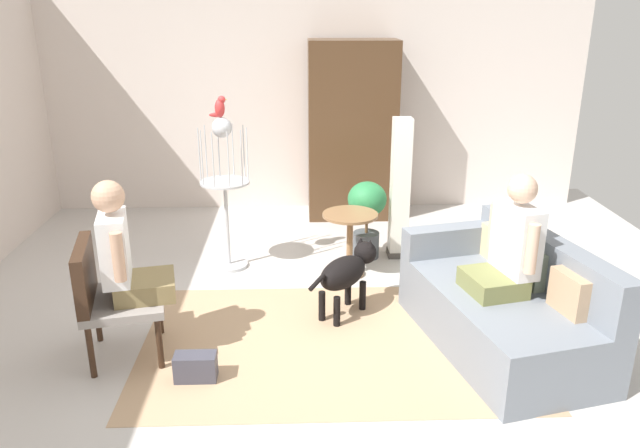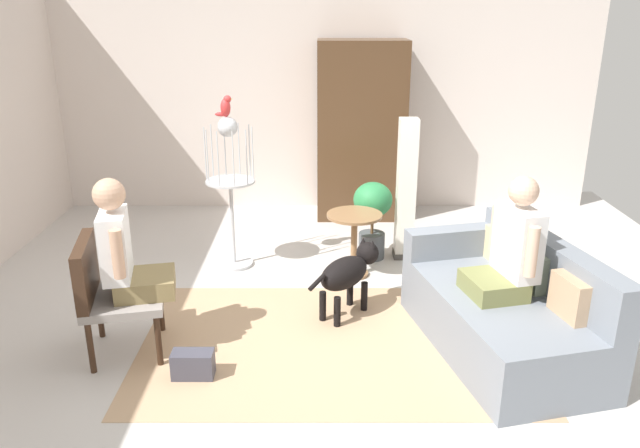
{
  "view_description": "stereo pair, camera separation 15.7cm",
  "coord_description": "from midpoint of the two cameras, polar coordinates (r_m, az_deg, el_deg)",
  "views": [
    {
      "loc": [
        -0.09,
        -4.29,
        2.42
      ],
      "look_at": [
        0.06,
        -0.22,
        0.97
      ],
      "focal_mm": 34.51,
      "sensor_mm": 36.0,
      "label": 1
    },
    {
      "loc": [
        0.06,
        -4.3,
        2.42
      ],
      "look_at": [
        0.06,
        -0.22,
        0.97
      ],
      "focal_mm": 34.51,
      "sensor_mm": 36.0,
      "label": 2
    }
  ],
  "objects": [
    {
      "name": "couch",
      "position": [
        4.79,
        15.82,
        -7.29
      ],
      "size": [
        1.27,
        1.84,
        0.83
      ],
      "color": "slate",
      "rests_on": "ground"
    },
    {
      "name": "dog",
      "position": [
        5.02,
        1.61,
        -4.4
      ],
      "size": [
        0.59,
        0.67,
        0.58
      ],
      "color": "black",
      "rests_on": "ground"
    },
    {
      "name": "bird_cage_stand",
      "position": [
        5.84,
        -9.57,
        3.68
      ],
      "size": [
        0.46,
        0.46,
        1.46
      ],
      "color": "silver",
      "rests_on": "ground"
    },
    {
      "name": "potted_plant",
      "position": [
        6.11,
        3.63,
        1.19
      ],
      "size": [
        0.38,
        0.38,
        0.79
      ],
      "color": "#4C5156",
      "rests_on": "ground"
    },
    {
      "name": "round_end_table",
      "position": [
        5.71,
        2.0,
        -0.89
      ],
      "size": [
        0.51,
        0.51,
        0.61
      ],
      "color": "olive",
      "rests_on": "ground"
    },
    {
      "name": "column_lamp",
      "position": [
        6.1,
        6.69,
        3.15
      ],
      "size": [
        0.2,
        0.2,
        1.41
      ],
      "color": "#4C4742",
      "rests_on": "ground"
    },
    {
      "name": "armchair",
      "position": [
        4.63,
        -20.16,
        -5.85
      ],
      "size": [
        0.67,
        0.7,
        0.88
      ],
      "color": "#382316",
      "rests_on": "ground"
    },
    {
      "name": "armoire_cabinet",
      "position": [
        7.26,
        2.35,
        8.62
      ],
      "size": [
        1.02,
        0.56,
        2.06
      ],
      "primitive_type": "cube",
      "color": "#4C331E",
      "rests_on": "ground"
    },
    {
      "name": "area_rug",
      "position": [
        4.75,
        0.27,
        -10.91
      ],
      "size": [
        2.88,
        1.9,
        0.01
      ],
      "primitive_type": "cube",
      "color": "tan",
      "rests_on": "ground"
    },
    {
      "name": "ground_plane",
      "position": [
        4.93,
        -1.68,
        -9.74
      ],
      "size": [
        7.59,
        7.59,
        0.0
      ],
      "primitive_type": "plane",
      "color": "beige"
    },
    {
      "name": "person_on_couch",
      "position": [
        4.55,
        16.26,
        -2.0
      ],
      "size": [
        0.52,
        0.55,
        0.87
      ],
      "color": "olive"
    },
    {
      "name": "back_wall",
      "position": [
        7.59,
        -2.01,
        11.95
      ],
      "size": [
        6.76,
        0.12,
        2.8
      ],
      "primitive_type": "cube",
      "color": "silver",
      "rests_on": "ground"
    },
    {
      "name": "person_on_armchair",
      "position": [
        4.5,
        -18.7,
        -2.54
      ],
      "size": [
        0.54,
        0.53,
        0.87
      ],
      "color": "olive"
    },
    {
      "name": "handbag",
      "position": [
        4.39,
        -12.49,
        -12.84
      ],
      "size": [
        0.29,
        0.14,
        0.19
      ],
      "primitive_type": "cube",
      "color": "#3F3F4C",
      "rests_on": "ground"
    },
    {
      "name": "parrot",
      "position": [
        5.69,
        -10.07,
        10.62
      ],
      "size": [
        0.17,
        0.1,
        0.19
      ],
      "color": "red",
      "rests_on": "bird_cage_stand"
    }
  ]
}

